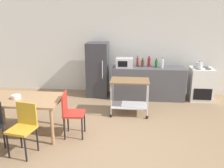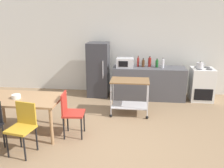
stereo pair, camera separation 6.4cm
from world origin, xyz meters
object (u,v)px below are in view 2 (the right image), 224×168
at_px(chair_red, 70,111).
at_px(bottle_soda, 157,64).
at_px(chair_mustard, 23,125).
at_px(stove_oven, 201,84).
at_px(refrigerator, 98,70).
at_px(microwave, 125,63).
at_px(kitchen_cart, 130,91).
at_px(bottle_hot_sauce, 143,63).
at_px(dining_table, 23,102).
at_px(bottle_soy_sauce, 163,64).
at_px(bottle_olive_oil, 150,62).
at_px(kettle, 200,65).
at_px(fruit_bowl, 16,96).
at_px(bottle_sesame_oil, 138,62).

xyz_separation_m(chair_red, bottle_soda, (1.80, 2.45, 0.48)).
bearing_deg(chair_mustard, stove_oven, 50.89).
relative_size(refrigerator, microwave, 3.37).
height_order(kitchen_cart, bottle_hot_sauce, bottle_hot_sauce).
xyz_separation_m(dining_table, refrigerator, (1.09, 2.47, 0.10)).
bearing_deg(bottle_soy_sauce, microwave, -177.90).
bearing_deg(bottle_soda, bottle_olive_oil, 168.54).
bearing_deg(bottle_hot_sauce, chair_mustard, -123.54).
height_order(kitchen_cart, bottle_olive_oil, bottle_olive_oil).
distance_m(chair_red, bottle_hot_sauce, 2.86).
xyz_separation_m(dining_table, chair_red, (0.95, -0.02, -0.15)).
relative_size(microwave, kettle, 1.92).
relative_size(bottle_hot_sauce, kettle, 1.01).
distance_m(chair_red, bottle_olive_oil, 3.00).
height_order(chair_mustard, microwave, microwave).
bearing_deg(bottle_hot_sauce, kettle, -4.52).
height_order(kitchen_cart, kettle, kettle).
distance_m(refrigerator, bottle_soy_sauce, 1.83).
xyz_separation_m(refrigerator, kitchen_cart, (0.96, -1.29, -0.20)).
bearing_deg(bottle_soy_sauce, kettle, -2.07).
bearing_deg(bottle_soy_sauce, stove_oven, 3.34).
bearing_deg(bottle_olive_oil, bottle_hot_sauce, -161.75).
xyz_separation_m(stove_oven, kettle, (-0.12, -0.10, 0.55)).
xyz_separation_m(kitchen_cart, bottle_hot_sauce, (0.32, 1.23, 0.43)).
bearing_deg(bottle_soy_sauce, chair_red, -129.77).
xyz_separation_m(chair_red, fruit_bowl, (-1.06, -0.03, 0.27)).
bearing_deg(kitchen_cart, refrigerator, 126.71).
height_order(bottle_sesame_oil, fruit_bowl, bottle_sesame_oil).
bearing_deg(chair_mustard, fruit_bowl, 134.00).
bearing_deg(stove_oven, bottle_soda, 178.20).
xyz_separation_m(bottle_hot_sauce, fruit_bowl, (-2.48, -2.46, -0.21)).
height_order(dining_table, fruit_bowl, fruit_bowl).
bearing_deg(fruit_bowl, refrigerator, 64.42).
height_order(kitchen_cart, bottle_soda, bottle_soda).
bearing_deg(chair_mustard, chair_red, 57.54).
xyz_separation_m(microwave, bottle_soda, (0.88, 0.14, -0.03)).
height_order(dining_table, chair_red, chair_red).
bearing_deg(kettle, bottle_hot_sauce, 175.48).
xyz_separation_m(bottle_soy_sauce, fruit_bowl, (-3.02, -2.37, -0.23)).
bearing_deg(microwave, chair_red, -111.76).
xyz_separation_m(chair_mustard, kitchen_cart, (1.75, 1.88, 0.05)).
bearing_deg(bottle_olive_oil, chair_red, -122.72).
height_order(refrigerator, bottle_soy_sauce, refrigerator).
bearing_deg(dining_table, bottle_sesame_oil, 47.89).
bearing_deg(bottle_sesame_oil, chair_mustard, -121.28).
distance_m(chair_mustard, chair_red, 0.93).
bearing_deg(kitchen_cart, chair_mustard, -132.92).
distance_m(chair_red, bottle_sesame_oil, 2.84).
height_order(chair_red, bottle_hot_sauce, bottle_hot_sauce).
bearing_deg(refrigerator, bottle_soy_sauce, -4.57).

